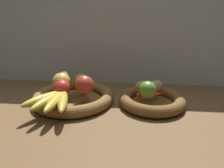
# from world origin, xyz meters

# --- Properties ---
(ground_plane) EXTENTS (1.40, 0.90, 0.03)m
(ground_plane) POSITION_xyz_m (0.00, 0.00, -0.01)
(ground_plane) COLOR brown
(back_wall) EXTENTS (1.40, 0.03, 0.55)m
(back_wall) POSITION_xyz_m (0.00, 0.30, 0.28)
(back_wall) COLOR silver
(back_wall) RESTS_ON ground_plane
(fruit_bowl_left) EXTENTS (0.34, 0.34, 0.05)m
(fruit_bowl_left) POSITION_xyz_m (-0.18, 0.02, 0.02)
(fruit_bowl_left) COLOR brown
(fruit_bowl_left) RESTS_ON ground_plane
(fruit_bowl_right) EXTENTS (0.27, 0.27, 0.05)m
(fruit_bowl_right) POSITION_xyz_m (0.15, 0.02, 0.02)
(fruit_bowl_right) COLOR brown
(fruit_bowl_right) RESTS_ON ground_plane
(apple_red_right) EXTENTS (0.08, 0.08, 0.08)m
(apple_red_right) POSITION_xyz_m (-0.13, -0.00, 0.09)
(apple_red_right) COLOR #B73828
(apple_red_right) RESTS_ON fruit_bowl_left
(apple_golden_left) EXTENTS (0.08, 0.08, 0.08)m
(apple_golden_left) POSITION_xyz_m (-0.23, 0.03, 0.09)
(apple_golden_left) COLOR gold
(apple_golden_left) RESTS_ON fruit_bowl_left
(apple_red_front) EXTENTS (0.06, 0.06, 0.06)m
(apple_red_front) POSITION_xyz_m (-0.21, -0.03, 0.08)
(apple_red_front) COLOR red
(apple_red_front) RESTS_ON fruit_bowl_left
(apple_green_back) EXTENTS (0.06, 0.06, 0.06)m
(apple_green_back) POSITION_xyz_m (-0.16, 0.07, 0.08)
(apple_green_back) COLOR #7AA338
(apple_green_back) RESTS_ON fruit_bowl_left
(pear_brown) EXTENTS (0.08, 0.07, 0.08)m
(pear_brown) POSITION_xyz_m (-0.23, 0.05, 0.09)
(pear_brown) COLOR olive
(pear_brown) RESTS_ON fruit_bowl_left
(banana_bunch_front) EXTENTS (0.18, 0.20, 0.03)m
(banana_bunch_front) POSITION_xyz_m (-0.22, -0.11, 0.06)
(banana_bunch_front) COLOR gold
(banana_bunch_front) RESTS_ON fruit_bowl_left
(potato_back) EXTENTS (0.08, 0.07, 0.05)m
(potato_back) POSITION_xyz_m (0.17, 0.06, 0.07)
(potato_back) COLOR tan
(potato_back) RESTS_ON fruit_bowl_right
(potato_oblong) EXTENTS (0.08, 0.06, 0.05)m
(potato_oblong) POSITION_xyz_m (0.12, 0.04, 0.07)
(potato_oblong) COLOR tan
(potato_oblong) RESTS_ON fruit_bowl_right
(lime_near) EXTENTS (0.07, 0.07, 0.07)m
(lime_near) POSITION_xyz_m (0.12, -0.02, 0.08)
(lime_near) COLOR olive
(lime_near) RESTS_ON fruit_bowl_right
(chili_pepper) EXTENTS (0.14, 0.06, 0.02)m
(chili_pepper) POSITION_xyz_m (0.15, -0.00, 0.06)
(chili_pepper) COLOR red
(chili_pepper) RESTS_ON fruit_bowl_right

